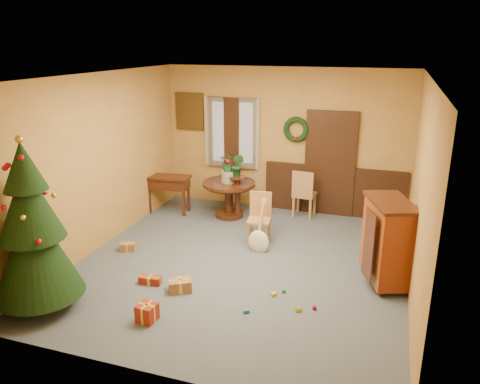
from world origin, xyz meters
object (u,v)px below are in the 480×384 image
at_px(dining_table, 229,192).
at_px(christmas_tree, 33,230).
at_px(chair_near, 260,216).
at_px(sideboard, 387,240).
at_px(writing_desk, 168,185).

height_order(dining_table, christmas_tree, christmas_tree).
xyz_separation_m(chair_near, christmas_tree, (-2.13, -2.97, 0.63)).
bearing_deg(sideboard, christmas_tree, -153.59).
xyz_separation_m(writing_desk, sideboard, (4.30, -1.68, 0.10)).
height_order(chair_near, writing_desk, chair_near).
xyz_separation_m(dining_table, christmas_tree, (-1.22, -3.95, 0.60)).
bearing_deg(christmas_tree, dining_table, 72.91).
xyz_separation_m(dining_table, chair_near, (0.92, -0.98, -0.03)).
bearing_deg(dining_table, sideboard, -31.00).
height_order(christmas_tree, writing_desk, christmas_tree).
xyz_separation_m(dining_table, sideboard, (3.05, -1.83, 0.17)).
bearing_deg(chair_near, writing_desk, 159.20).
bearing_deg(dining_table, writing_desk, -172.81).
height_order(chair_near, sideboard, sideboard).
distance_m(writing_desk, sideboard, 4.62).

